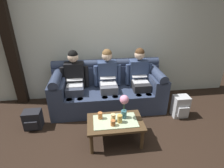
% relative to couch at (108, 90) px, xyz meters
% --- Properties ---
extents(ground_plane, '(14.00, 14.00, 0.00)m').
position_rel_couch_xyz_m(ground_plane, '(-0.00, -1.17, -0.37)').
color(ground_plane, black).
extents(back_wall_patterned, '(6.00, 0.12, 2.90)m').
position_rel_couch_xyz_m(back_wall_patterned, '(-0.00, 0.53, 1.08)').
color(back_wall_patterned, silver).
rests_on(back_wall_patterned, ground_plane).
extents(timber_pillar, '(0.20, 0.20, 2.90)m').
position_rel_couch_xyz_m(timber_pillar, '(-1.88, 0.41, 1.08)').
color(timber_pillar, black).
rests_on(timber_pillar, ground_plane).
extents(couch, '(2.25, 0.88, 0.96)m').
position_rel_couch_xyz_m(couch, '(0.00, 0.00, 0.00)').
color(couch, '#2D3851').
rests_on(couch, ground_plane).
extents(person_left, '(0.56, 0.67, 1.22)m').
position_rel_couch_xyz_m(person_left, '(-0.66, -0.00, 0.29)').
color(person_left, '#383D4C').
rests_on(person_left, ground_plane).
extents(person_middle, '(0.56, 0.67, 1.22)m').
position_rel_couch_xyz_m(person_middle, '(-0.00, -0.00, 0.29)').
color(person_middle, '#595B66').
rests_on(person_middle, ground_plane).
extents(person_right, '(0.56, 0.67, 1.22)m').
position_rel_couch_xyz_m(person_right, '(0.66, -0.00, 0.29)').
color(person_right, '#232326').
rests_on(person_right, ground_plane).
extents(coffee_table, '(0.86, 0.53, 0.40)m').
position_rel_couch_xyz_m(coffee_table, '(-0.00, -1.09, -0.04)').
color(coffee_table, '#47331E').
rests_on(coffee_table, ground_plane).
extents(flower_vase, '(0.14, 0.14, 0.40)m').
position_rel_couch_xyz_m(flower_vase, '(0.15, -1.03, 0.28)').
color(flower_vase, '#336672').
rests_on(flower_vase, coffee_table).
extents(cup_near_left, '(0.07, 0.07, 0.12)m').
position_rel_couch_xyz_m(cup_near_left, '(-0.03, -1.09, 0.09)').
color(cup_near_left, '#DBB77A').
rests_on(cup_near_left, coffee_table).
extents(cup_near_right, '(0.07, 0.07, 0.11)m').
position_rel_couch_xyz_m(cup_near_right, '(-0.23, -1.00, 0.08)').
color(cup_near_right, '#B26633').
rests_on(cup_near_right, coffee_table).
extents(cup_far_center, '(0.08, 0.08, 0.13)m').
position_rel_couch_xyz_m(cup_far_center, '(0.06, -1.13, 0.09)').
color(cup_far_center, gold).
rests_on(cup_far_center, coffee_table).
extents(cup_far_left, '(0.07, 0.07, 0.09)m').
position_rel_couch_xyz_m(cup_far_left, '(-0.05, -1.19, 0.07)').
color(cup_far_left, '#B26633').
rests_on(cup_far_left, coffee_table).
extents(backpack_right, '(0.29, 0.27, 0.43)m').
position_rel_couch_xyz_m(backpack_right, '(1.36, -0.57, -0.16)').
color(backpack_right, '#B7B7BC').
rests_on(backpack_right, ground_plane).
extents(backpack_left, '(0.30, 0.27, 0.34)m').
position_rel_couch_xyz_m(backpack_left, '(-1.40, -0.58, -0.21)').
color(backpack_left, black).
rests_on(backpack_left, ground_plane).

